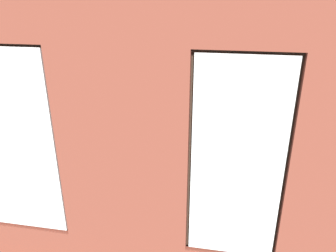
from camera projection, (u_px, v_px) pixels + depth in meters
name	position (u px, v px, depth m)	size (l,w,h in m)	color
ground_plane	(169.00, 173.00, 6.31)	(6.40, 6.03, 0.10)	#99663D
brick_wall_with_windows	(122.00, 154.00, 3.24)	(5.80, 0.30, 3.44)	brown
white_wall_right	(12.00, 79.00, 5.92)	(0.10, 5.03, 3.44)	white
couch_by_window	(129.00, 222.00, 4.39)	(1.90, 0.87, 0.80)	black
couch_left	(293.00, 171.00, 5.62)	(0.87, 1.78, 0.80)	black
coffee_table	(180.00, 149.00, 6.37)	(1.56, 0.85, 0.40)	olive
cup_ceramic	(203.00, 143.00, 6.40)	(0.07, 0.07, 0.08)	silver
candle_jar	(180.00, 144.00, 6.33)	(0.08, 0.08, 0.11)	#B7333D
table_plant_small	(155.00, 141.00, 6.26)	(0.17, 0.17, 0.26)	#9E5638
remote_gray	(186.00, 149.00, 6.21)	(0.05, 0.17, 0.02)	#59595B
remote_silver	(171.00, 143.00, 6.48)	(0.05, 0.17, 0.02)	#B2B2B7
media_console	(32.00, 159.00, 6.19)	(1.22, 0.42, 0.51)	black
tv_flatscreen	(27.00, 128.00, 5.96)	(1.13, 0.20, 0.74)	black
papasan_chair	(166.00, 119.00, 7.65)	(1.06, 1.06, 0.68)	olive
potted_plant_corner_near_left	(286.00, 110.00, 7.47)	(0.78, 0.78, 1.07)	gray
potted_plant_foreground_right	(95.00, 97.00, 8.17)	(0.84, 0.93, 1.20)	gray
potted_plant_between_couches	(236.00, 216.00, 4.11)	(0.60, 0.60, 0.93)	gray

